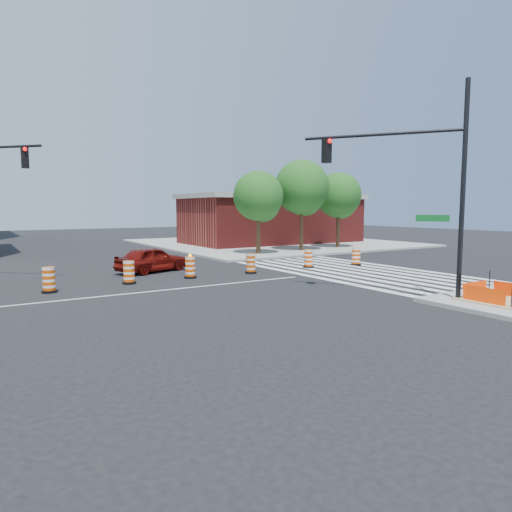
{
  "coord_description": "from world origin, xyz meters",
  "views": [
    {
      "loc": [
        -6.43,
        -17.58,
        3.35
      ],
      "look_at": [
        3.52,
        -1.92,
        1.4
      ],
      "focal_mm": 32.0,
      "sensor_mm": 36.0,
      "label": 1
    }
  ],
  "objects": [
    {
      "name": "ground",
      "position": [
        0.0,
        0.0,
        0.0
      ],
      "size": [
        120.0,
        120.0,
        0.0
      ],
      "primitive_type": "plane",
      "color": "black",
      "rests_on": "ground"
    },
    {
      "name": "sidewalk_ne",
      "position": [
        18.0,
        18.0,
        0.07
      ],
      "size": [
        22.0,
        22.0,
        0.15
      ],
      "primitive_type": "cube",
      "color": "gray",
      "rests_on": "ground"
    },
    {
      "name": "crosswalk_east",
      "position": [
        10.95,
        0.0,
        0.01
      ],
      "size": [
        6.75,
        13.5,
        0.01
      ],
      "color": "silver",
      "rests_on": "ground"
    },
    {
      "name": "lane_centerline",
      "position": [
        0.0,
        0.0,
        0.01
      ],
      "size": [
        14.0,
        0.12,
        0.01
      ],
      "primitive_type": "cube",
      "color": "silver",
      "rests_on": "ground"
    },
    {
      "name": "excavation_pit",
      "position": [
        9.0,
        -9.0,
        0.22
      ],
      "size": [
        2.2,
        2.2,
        0.9
      ],
      "color": "tan",
      "rests_on": "ground"
    },
    {
      "name": "brick_storefront",
      "position": [
        18.0,
        18.0,
        2.32
      ],
      "size": [
        16.5,
        8.5,
        4.6
      ],
      "color": "maroon",
      "rests_on": "ground"
    },
    {
      "name": "red_coupe",
      "position": [
        1.72,
        5.46,
        0.68
      ],
      "size": [
        4.27,
        2.83,
        1.35
      ],
      "primitive_type": "imported",
      "rotation": [
        0.0,
        0.0,
        1.91
      ],
      "color": "#630D08",
      "rests_on": "ground"
    },
    {
      "name": "signal_pole_se",
      "position": [
        7.25,
        -6.69,
        4.66
      ],
      "size": [
        3.38,
        4.79,
        7.59
      ],
      "rotation": [
        0.0,
        0.0,
        2.18
      ],
      "color": "black",
      "rests_on": "ground"
    },
    {
      "name": "tree_north_c",
      "position": [
        10.96,
        9.44,
        4.0
      ],
      "size": [
        3.54,
        3.51,
        5.96
      ],
      "color": "#382314",
      "rests_on": "ground"
    },
    {
      "name": "tree_north_d",
      "position": [
        15.16,
        9.9,
        4.69
      ],
      "size": [
        4.11,
        4.11,
        6.99
      ],
      "color": "#382314",
      "rests_on": "ground"
    },
    {
      "name": "tree_north_e",
      "position": [
        19.39,
        10.45,
        4.2
      ],
      "size": [
        3.68,
        3.68,
        6.26
      ],
      "color": "#382314",
      "rests_on": "ground"
    },
    {
      "name": "median_drum_2",
      "position": [
        -3.78,
        1.96,
        0.48
      ],
      "size": [
        0.6,
        0.6,
        1.02
      ],
      "color": "black",
      "rests_on": "ground"
    },
    {
      "name": "median_drum_3",
      "position": [
        -0.45,
        2.36,
        0.48
      ],
      "size": [
        0.6,
        0.6,
        1.02
      ],
      "color": "black",
      "rests_on": "ground"
    },
    {
      "name": "median_drum_4",
      "position": [
        2.54,
        2.43,
        0.49
      ],
      "size": [
        0.6,
        0.6,
        1.18
      ],
      "color": "black",
      "rests_on": "ground"
    },
    {
      "name": "median_drum_5",
      "position": [
        5.84,
        2.23,
        0.48
      ],
      "size": [
        0.6,
        0.6,
        1.02
      ],
      "color": "black",
      "rests_on": "ground"
    },
    {
      "name": "median_drum_6",
      "position": [
        9.76,
        2.37,
        0.48
      ],
      "size": [
        0.6,
        0.6,
        1.02
      ],
      "color": "black",
      "rests_on": "ground"
    },
    {
      "name": "median_drum_7",
      "position": [
        12.82,
        1.73,
        0.48
      ],
      "size": [
        0.6,
        0.6,
        1.02
      ],
      "color": "black",
      "rests_on": "ground"
    }
  ]
}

